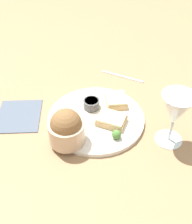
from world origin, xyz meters
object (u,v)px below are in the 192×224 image
at_px(cheese_toast_near, 111,120).
at_px(wine_glass, 176,111).
at_px(salad_bowl, 66,128).
at_px(cheese_toast_far, 116,100).
at_px(napkin, 19,115).
at_px(fork, 123,76).
at_px(sauce_ramekin, 91,104).

xyz_separation_m(cheese_toast_near, wine_glass, (0.14, 0.10, 0.08)).
distance_m(salad_bowl, cheese_toast_far, 0.22).
relative_size(salad_bowl, cheese_toast_far, 1.10).
xyz_separation_m(cheese_toast_far, napkin, (-0.15, -0.27, -0.02)).
bearing_deg(napkin, wine_glass, 40.89).
bearing_deg(cheese_toast_far, fork, 131.91).
bearing_deg(salad_bowl, cheese_toast_far, 101.10).
bearing_deg(sauce_ramekin, fork, 112.27).
distance_m(salad_bowl, napkin, 0.21).
bearing_deg(fork, cheese_toast_far, -48.09).
bearing_deg(fork, sauce_ramekin, -67.73).
bearing_deg(cheese_toast_far, wine_glass, 7.96).
height_order(sauce_ramekin, fork, sauce_ramekin).
bearing_deg(salad_bowl, fork, 114.64).
height_order(cheese_toast_near, napkin, cheese_toast_near).
distance_m(sauce_ramekin, cheese_toast_far, 0.08).
relative_size(cheese_toast_near, wine_glass, 0.64).
xyz_separation_m(napkin, fork, (0.03, 0.40, 0.00)).
relative_size(cheese_toast_far, fork, 0.65).
bearing_deg(cheese_toast_far, sauce_ramekin, -112.03).
height_order(salad_bowl, sauce_ramekin, salad_bowl).
xyz_separation_m(salad_bowl, cheese_toast_far, (-0.04, 0.21, -0.04)).
bearing_deg(cheese_toast_near, sauce_ramekin, -176.20).
xyz_separation_m(cheese_toast_near, napkin, (-0.21, -0.20, -0.02)).
relative_size(cheese_toast_far, napkin, 0.49).
xyz_separation_m(salad_bowl, sauce_ramekin, (-0.07, 0.14, -0.03)).
bearing_deg(napkin, cheese_toast_near, 44.54).
bearing_deg(salad_bowl, napkin, -161.77).
height_order(salad_bowl, cheese_toast_far, salad_bowl).
height_order(salad_bowl, fork, salad_bowl).
relative_size(wine_glass, napkin, 0.82).
relative_size(cheese_toast_near, fork, 0.70).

